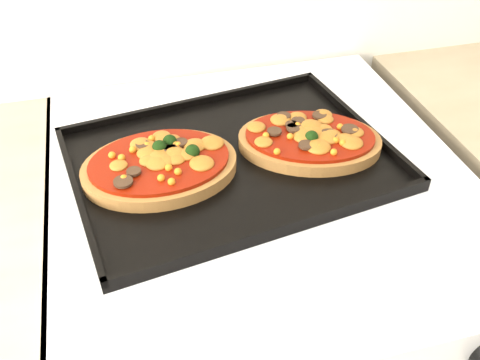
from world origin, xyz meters
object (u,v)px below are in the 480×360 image
object	(u,v)px
stove	(253,347)
pizza_left	(160,164)
pizza_right	(310,139)
baking_tray	(231,158)

from	to	relation	value
stove	pizza_left	xyz separation A→B (m)	(-0.14, 0.01, 0.48)
stove	pizza_right	world-z (taller)	pizza_right
stove	baking_tray	xyz separation A→B (m)	(-0.04, 0.02, 0.47)
pizza_right	baking_tray	bearing A→B (deg)	178.90
pizza_left	stove	bearing A→B (deg)	-3.87
baking_tray	pizza_right	bearing A→B (deg)	-9.69
baking_tray	pizza_right	size ratio (longest dim) A/B	2.12
pizza_right	pizza_left	bearing A→B (deg)	-178.80
stove	pizza_right	distance (m)	0.49
baking_tray	pizza_right	distance (m)	0.12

